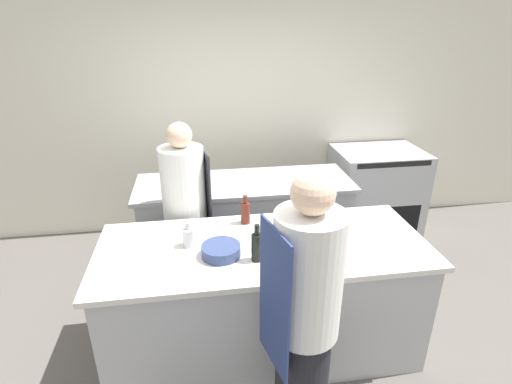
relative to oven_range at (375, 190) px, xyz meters
name	(u,v)px	position (x,y,z in m)	size (l,w,h in m)	color
ground_plane	(263,343)	(-1.65, -1.71, -0.49)	(16.00, 16.00, 0.00)	#605B56
wall_back	(232,111)	(-1.65, 0.42, 0.91)	(8.00, 0.06, 2.80)	silver
prep_counter	(263,297)	(-1.65, -1.71, -0.03)	(2.32, 0.94, 0.92)	#A8AAAF
pass_counter	(245,223)	(-1.63, -0.53, -0.03)	(2.10, 0.74, 0.92)	#A8AAAF
oven_range	(375,190)	(0.00, 0.00, 0.00)	(0.99, 0.74, 0.98)	#A8AAAF
chef_at_prep_near	(304,320)	(-1.55, -2.45, 0.38)	(0.41, 0.40, 1.74)	black
chef_at_stove	(186,217)	(-2.20, -1.01, 0.33)	(0.41, 0.39, 1.64)	black
bottle_olive_oil	(189,236)	(-2.17, -1.65, 0.50)	(0.09, 0.09, 0.18)	silver
bottle_vinegar	(245,212)	(-1.73, -1.37, 0.52)	(0.07, 0.07, 0.23)	#5B2319
bottle_wine	(257,246)	(-1.73, -1.90, 0.53)	(0.07, 0.07, 0.26)	black
bowl_mixing_large	(221,251)	(-1.95, -1.81, 0.46)	(0.26, 0.26, 0.08)	navy
bowl_prep_small	(314,244)	(-1.31, -1.82, 0.47)	(0.24, 0.24, 0.08)	#B7BABC
bowl_ceramic_blue	(278,227)	(-1.51, -1.54, 0.46)	(0.27, 0.27, 0.07)	#B7BABC
cup	(262,244)	(-1.67, -1.77, 0.47)	(0.08, 0.08, 0.08)	#B2382D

